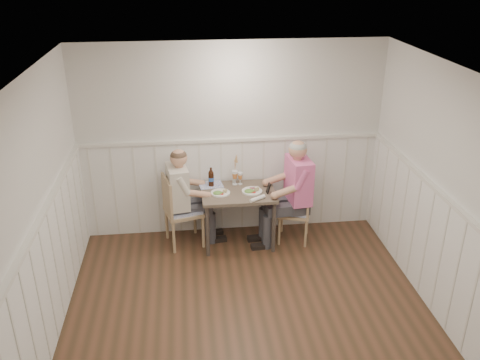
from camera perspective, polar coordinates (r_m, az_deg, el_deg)
The scene contains 16 objects.
ground_plane at distance 5.42m, azimuth 1.53°, elevation -16.98°, with size 4.50×4.50×0.00m, color #422F1D.
room_shell at distance 4.57m, azimuth 1.74°, elevation -2.52°, with size 4.04×4.54×2.60m.
wainscot at distance 5.57m, azimuth 0.63°, elevation -6.97°, with size 4.00×4.49×1.34m.
dining_table at distance 6.59m, azimuth -0.20°, elevation -2.06°, with size 0.95×0.70×0.75m.
chair_right at distance 6.77m, azimuth 6.57°, elevation -3.23°, with size 0.50×0.50×0.86m.
chair_left at distance 6.65m, azimuth -6.85°, elevation -3.17°, with size 0.56×0.56×0.97m.
man_in_pink at distance 6.68m, azimuth 6.12°, elevation -2.24°, with size 0.70×0.49×1.45m.
diner_cream at distance 6.65m, azimuth -6.52°, elevation -2.77°, with size 0.68×0.47×1.36m.
plate_man at distance 6.52m, azimuth 1.29°, elevation -1.18°, with size 0.26×0.26×0.07m.
plate_diner at distance 6.48m, azimuth -2.31°, elevation -1.40°, with size 0.25×0.25×0.06m.
beer_glass_a at distance 6.70m, azimuth 0.02°, elevation 0.41°, with size 0.07×0.07×0.17m.
beer_glass_b at distance 6.69m, azimuth -0.58°, elevation 0.53°, with size 0.08×0.08×0.20m.
beer_bottle at distance 6.66m, azimuth -3.26°, elevation 0.23°, with size 0.07×0.07×0.26m.
rolled_napkin at distance 6.31m, azimuth 1.98°, elevation -2.09°, with size 0.21×0.16×0.05m.
grass_vase at distance 6.70m, azimuth -0.67°, elevation 1.12°, with size 0.05×0.05×0.42m.
gingham_mat at distance 6.73m, azimuth -3.29°, elevation -0.55°, with size 0.34×0.28×0.01m.
Camera 1 is at (-0.60, -4.03, 3.58)m, focal length 38.00 mm.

